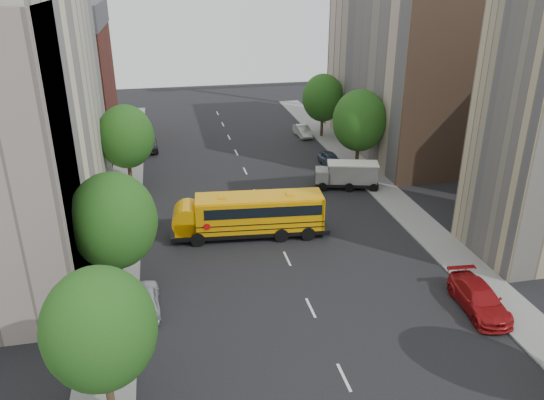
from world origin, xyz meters
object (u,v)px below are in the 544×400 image
object	(u,v)px
street_tree_5	(323,98)
parked_car_2	(147,145)
street_tree_0	(100,329)
school_bus	(249,213)
street_tree_1	(113,221)
parked_car_0	(144,299)
safari_truck	(347,175)
parked_car_5	(303,131)
parked_car_1	(146,212)
parked_car_3	(479,298)
parked_car_4	(330,160)
street_tree_2	(126,137)
street_tree_4	(359,121)

from	to	relation	value
street_tree_5	parked_car_2	size ratio (longest dim) A/B	1.55
street_tree_0	school_bus	world-z (taller)	street_tree_0
street_tree_1	parked_car_0	size ratio (longest dim) A/B	1.82
school_bus	safari_truck	world-z (taller)	school_bus
parked_car_2	parked_car_5	bearing A→B (deg)	-177.40
parked_car_1	parked_car_3	bearing A→B (deg)	134.01
parked_car_4	street_tree_2	bearing A→B (deg)	-177.82
street_tree_1	parked_car_0	bearing A→B (deg)	-56.74
street_tree_1	street_tree_5	size ratio (longest dim) A/B	1.05
safari_truck	parked_car_3	distance (m)	19.90
street_tree_0	parked_car_1	bearing A→B (deg)	86.10
street_tree_0	street_tree_5	distance (m)	45.65
street_tree_2	parked_car_5	world-z (taller)	street_tree_2
parked_car_5	street_tree_4	bearing A→B (deg)	-82.81
street_tree_0	street_tree_1	world-z (taller)	street_tree_1
parked_car_2	school_bus	bearing A→B (deg)	105.62
street_tree_4	parked_car_4	size ratio (longest dim) A/B	2.00
street_tree_2	parked_car_3	size ratio (longest dim) A/B	1.47
parked_car_3	parked_car_5	distance (m)	36.80
street_tree_0	street_tree_4	distance (m)	35.61
street_tree_4	parked_car_3	world-z (taller)	street_tree_4
street_tree_0	street_tree_5	xyz separation A→B (m)	(22.00, 40.00, 0.06)
safari_truck	school_bus	bearing A→B (deg)	-128.41
street_tree_2	parked_car_5	distance (m)	23.84
street_tree_4	parked_car_0	world-z (taller)	street_tree_4
parked_car_5	school_bus	bearing A→B (deg)	-116.42
street_tree_1	parked_car_1	xyz separation A→B (m)	(1.40, 10.55, -4.31)
street_tree_2	parked_car_3	bearing A→B (deg)	-49.57
parked_car_3	parked_car_5	size ratio (longest dim) A/B	1.30
street_tree_2	school_bus	world-z (taller)	street_tree_2
parked_car_2	parked_car_4	distance (m)	20.57
street_tree_1	parked_car_5	distance (m)	36.71
street_tree_1	safari_truck	distance (m)	24.08
parked_car_0	parked_car_5	size ratio (longest dim) A/B	1.07
street_tree_4	street_tree_5	world-z (taller)	street_tree_4
parked_car_0	parked_car_2	size ratio (longest dim) A/B	0.90
parked_car_3	parked_car_0	bearing A→B (deg)	172.78
parked_car_3	parked_car_4	world-z (taller)	parked_car_3
street_tree_4	parked_car_5	size ratio (longest dim) A/B	2.01
school_bus	parked_car_2	distance (m)	24.11
parked_car_2	street_tree_2	bearing A→B (deg)	79.90
street_tree_5	parked_car_4	distance (m)	11.28
parked_car_3	parked_car_4	xyz separation A→B (m)	(-0.80, 25.87, -0.07)
street_tree_5	parked_car_2	world-z (taller)	street_tree_5
school_bus	parked_car_5	world-z (taller)	school_bus
parked_car_2	street_tree_5	bearing A→B (deg)	-179.67
parked_car_1	parked_car_4	xyz separation A→B (m)	(18.40, 9.13, 0.05)
parked_car_1	safari_truck	bearing A→B (deg)	-175.09
street_tree_5	school_bus	xyz separation A→B (m)	(-13.00, -23.97, -2.86)
parked_car_2	street_tree_0	bearing A→B (deg)	85.17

